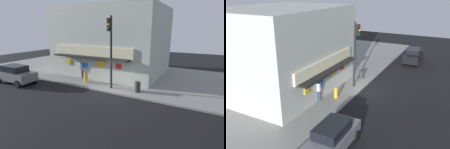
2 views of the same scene
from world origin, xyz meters
TOP-DOWN VIEW (x-y plane):
  - ground_plane at (0.00, 0.00)m, footprint 55.75×55.75m
  - sidewalk at (0.00, 5.72)m, footprint 37.17×11.43m
  - corner_building at (-2.75, 6.26)m, footprint 10.97×9.19m
  - traffic_light at (-0.02, 0.78)m, footprint 0.32×0.58m
  - fire_hydrant at (-2.87, 1.17)m, footprint 0.53×0.29m
  - trash_can at (2.20, 1.08)m, footprint 0.46×0.46m
  - pedestrian at (-3.99, 2.12)m, footprint 0.45×0.49m
  - potted_plant_by_doorway at (0.44, 2.77)m, footprint 0.80×0.80m
  - potted_plant_by_window at (-1.92, 2.71)m, footprint 0.65×0.65m
  - parked_car_black at (10.39, -2.16)m, footprint 4.48×2.02m
  - parked_car_grey at (-8.66, -1.74)m, footprint 4.12×1.89m

SIDE VIEW (x-z plane):
  - ground_plane at x=0.00m, z-range 0.00..0.00m
  - sidewalk at x=0.00m, z-range 0.00..0.13m
  - trash_can at x=2.20m, z-range 0.13..0.93m
  - fire_hydrant at x=-2.87m, z-range 0.11..1.00m
  - potted_plant_by_window at x=-1.92m, z-range 0.19..1.16m
  - potted_plant_by_doorway at x=0.44m, z-range 0.20..1.34m
  - parked_car_grey at x=-8.66m, z-range 0.02..1.66m
  - parked_car_black at x=10.39m, z-range 0.03..1.68m
  - pedestrian at x=-3.99m, z-range 0.21..1.95m
  - corner_building at x=-2.75m, z-range 0.12..7.02m
  - traffic_light at x=-0.02m, z-range 0.90..6.62m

